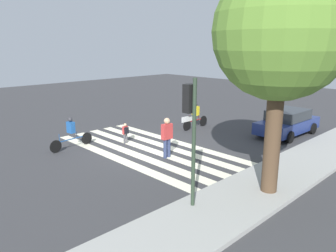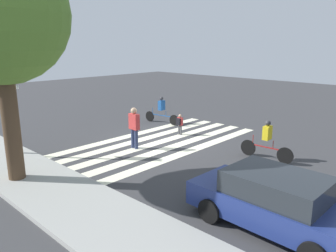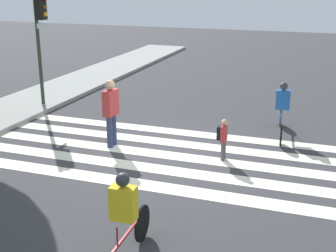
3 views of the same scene
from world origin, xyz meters
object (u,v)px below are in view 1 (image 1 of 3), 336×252
traffic_light (191,119)px  pedestrian_adult_blue_shirt (126,132)px  pedestrian_child_with_backpack (167,135)px  cyclist_near_curb (196,114)px  cyclist_far_lane (71,132)px  street_tree (281,33)px  car_parked_far_curb (287,122)px

traffic_light → pedestrian_adult_blue_shirt: 7.81m
traffic_light → pedestrian_child_with_backpack: 5.11m
cyclist_near_curb → pedestrian_child_with_backpack: bearing=26.3°
pedestrian_adult_blue_shirt → cyclist_far_lane: cyclist_far_lane is taller
pedestrian_child_with_backpack → pedestrian_adult_blue_shirt: pedestrian_child_with_backpack is taller
street_tree → car_parked_far_curb: 9.43m
car_parked_far_curb → pedestrian_child_with_backpack: bearing=-13.0°
pedestrian_adult_blue_shirt → cyclist_near_curb: size_ratio=0.48×
traffic_light → cyclist_near_curb: bearing=-139.7°
traffic_light → street_tree: 3.83m
traffic_light → cyclist_far_lane: (-0.31, -8.13, -2.01)m
street_tree → cyclist_near_curb: bearing=-123.0°
pedestrian_child_with_backpack → cyclist_far_lane: pedestrian_child_with_backpack is taller
traffic_light → pedestrian_adult_blue_shirt: size_ratio=3.84×
street_tree → traffic_light: bearing=-25.1°
pedestrian_child_with_backpack → car_parked_far_curb: pedestrian_child_with_backpack is taller
pedestrian_child_with_backpack → pedestrian_adult_blue_shirt: size_ratio=1.73×
pedestrian_child_with_backpack → cyclist_far_lane: 4.89m
traffic_light → street_tree: size_ratio=0.54×
traffic_light → cyclist_far_lane: size_ratio=1.71×
cyclist_near_curb → street_tree: bearing=55.2°
pedestrian_child_with_backpack → cyclist_near_curb: bearing=-148.8°
traffic_light → car_parked_far_curb: 10.66m
traffic_light → car_parked_far_curb: bearing=-169.4°
street_tree → pedestrian_adult_blue_shirt: 9.46m
cyclist_far_lane → street_tree: bearing=97.4°
cyclist_far_lane → cyclist_near_curb: (-7.39, 1.59, 0.01)m
street_tree → pedestrian_child_with_backpack: street_tree is taller
cyclist_far_lane → car_parked_far_curb: cyclist_far_lane is taller
pedestrian_adult_blue_shirt → cyclist_far_lane: bearing=151.4°
cyclist_far_lane → cyclist_near_curb: cyclist_near_curb is taller
pedestrian_adult_blue_shirt → cyclist_near_curb: cyclist_near_curb is taller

